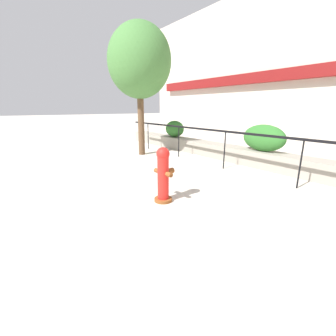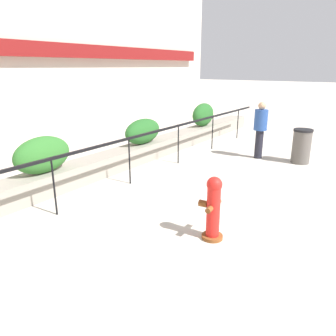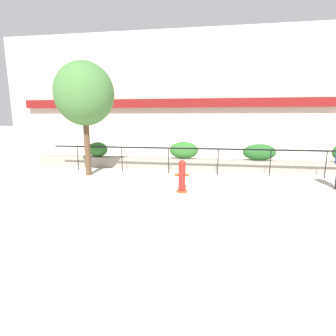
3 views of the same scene
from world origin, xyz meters
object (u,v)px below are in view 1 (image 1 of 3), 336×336
(hedge_bush_0, at_px, (175,129))
(hedge_bush_1, at_px, (264,138))
(street_tree, at_px, (139,62))
(fire_hydrant, at_px, (163,174))

(hedge_bush_0, relative_size, hedge_bush_1, 0.74)
(hedge_bush_1, bearing_deg, hedge_bush_0, 180.00)
(street_tree, bearing_deg, hedge_bush_0, 102.22)
(hedge_bush_0, relative_size, street_tree, 0.22)
(hedge_bush_1, xyz_separation_m, fire_hydrant, (0.33, -3.98, -0.35))
(hedge_bush_1, distance_m, fire_hydrant, 4.01)
(hedge_bush_0, distance_m, hedge_bush_1, 4.34)
(hedge_bush_1, distance_m, street_tree, 5.03)
(hedge_bush_0, bearing_deg, hedge_bush_1, 0.00)
(hedge_bush_0, height_order, hedge_bush_1, hedge_bush_1)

